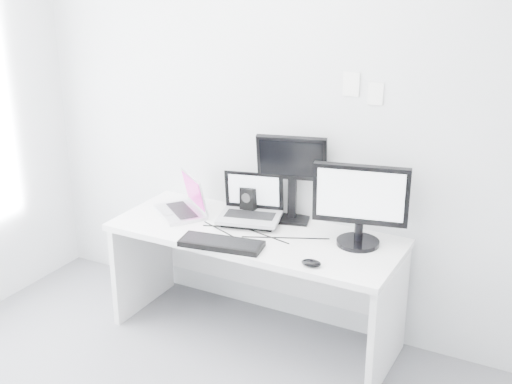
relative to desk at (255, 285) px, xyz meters
The scene contains 11 objects.
back_wall 1.05m from the desk, 90.00° to the left, with size 3.60×3.60×0.00m, color silver.
desk is the anchor object (origin of this frame).
macbook 0.76m from the desk, behind, with size 0.36×0.27×0.27m, color silver.
speaker 0.53m from the desk, 124.65° to the left, with size 0.10×0.10×0.20m, color black.
dell_laptop 0.54m from the desk, 132.36° to the left, with size 0.38×0.29×0.32m, color #A9ABB1.
rear_monitor 0.72m from the desk, 64.84° to the left, with size 0.43×0.16×0.59m, color black.
samsung_monitor 0.88m from the desk, 11.13° to the left, with size 0.55×0.25×0.50m, color black.
keyboard 0.48m from the desk, 105.07° to the right, with size 0.49×0.17×0.03m, color black.
mouse 0.68m from the desk, 28.37° to the right, with size 0.11×0.07×0.04m, color black.
wall_note_0 1.38m from the desk, 37.40° to the left, with size 0.10×0.00×0.14m, color white.
wall_note_1 1.40m from the desk, 29.83° to the left, with size 0.09×0.00×0.13m, color white.
Camera 1 is at (1.77, -2.08, 2.39)m, focal length 47.33 mm.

